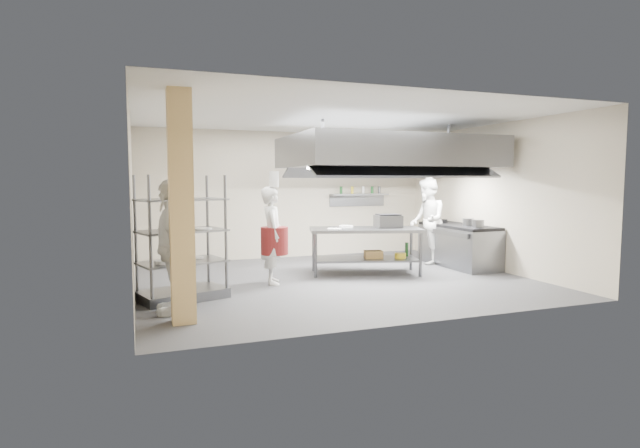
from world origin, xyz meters
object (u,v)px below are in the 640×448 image
object	(u,v)px
pass_rack	(181,238)
griddle	(388,221)
cooking_range	(458,247)
chef_head	(272,236)
stockpot	(468,222)
chef_plating	(171,247)
chef_line	(427,221)
island	(365,251)

from	to	relation	value
pass_rack	griddle	world-z (taller)	pass_rack
cooking_range	chef_head	size ratio (longest dim) A/B	1.15
pass_rack	griddle	bearing A→B (deg)	-4.94
griddle	stockpot	size ratio (longest dim) A/B	2.16
chef_plating	griddle	bearing A→B (deg)	115.75
pass_rack	chef_head	size ratio (longest dim) A/B	1.11
cooking_range	chef_plating	world-z (taller)	chef_plating
chef_line	stockpot	world-z (taller)	chef_line
pass_rack	stockpot	world-z (taller)	pass_rack
chef_line	griddle	xyz separation A→B (m)	(-1.31, -0.64, 0.08)
island	stockpot	bearing A→B (deg)	11.65
island	griddle	size ratio (longest dim) A/B	4.38
stockpot	griddle	bearing A→B (deg)	174.12
chef_line	chef_plating	bearing A→B (deg)	-44.12
chef_plating	chef_head	bearing A→B (deg)	132.10
cooking_range	chef_line	xyz separation A→B (m)	(-0.48, 0.50, 0.53)
cooking_range	chef_line	size ratio (longest dim) A/B	1.05
chef_plating	stockpot	distance (m)	6.26
cooking_range	chef_line	distance (m)	0.87
chef_plating	griddle	size ratio (longest dim) A/B	3.75
chef_head	stockpot	xyz separation A→B (m)	(4.25, 0.10, 0.11)
griddle	pass_rack	bearing A→B (deg)	-159.83
chef_plating	pass_rack	bearing A→B (deg)	169.82
cooking_range	griddle	world-z (taller)	griddle
pass_rack	chef_line	xyz separation A→B (m)	(5.40, 1.56, -0.01)
stockpot	cooking_range	bearing A→B (deg)	88.53
island	chef_head	distance (m)	2.04
cooking_range	griddle	size ratio (longest dim) A/B	4.02
chef_line	cooking_range	bearing A→B (deg)	66.88
pass_rack	stockpot	distance (m)	5.92
cooking_range	griddle	bearing A→B (deg)	-175.46
pass_rack	chef_plating	xyz separation A→B (m)	(-0.20, -0.80, -0.03)
chef_line	island	bearing A→B (deg)	-47.88
pass_rack	chef_plating	size ratio (longest dim) A/B	1.03
chef_head	island	bearing A→B (deg)	-71.35
island	pass_rack	world-z (taller)	pass_rack
island	chef_line	distance (m)	1.97
island	cooking_range	size ratio (longest dim) A/B	1.09
griddle	chef_head	bearing A→B (deg)	-165.93
chef_line	griddle	size ratio (longest dim) A/B	3.82
griddle	island	bearing A→B (deg)	-174.58
chef_head	stockpot	size ratio (longest dim) A/B	7.56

